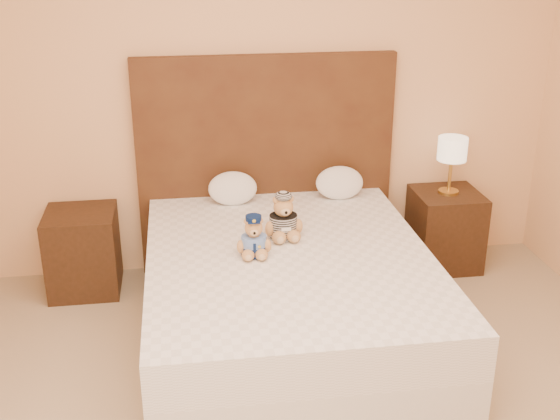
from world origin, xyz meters
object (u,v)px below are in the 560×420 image
object	(u,v)px
lamp	(452,152)
nightstand_left	(83,251)
pillow_left	(233,187)
nightstand_right	(445,229)
pillow_right	(340,181)
teddy_police	(254,236)
bed	(289,296)
teddy_prisoner	(283,217)

from	to	relation	value
lamp	nightstand_left	bearing A→B (deg)	180.00
pillow_left	nightstand_right	bearing A→B (deg)	-1.15
lamp	pillow_right	bearing A→B (deg)	177.77
lamp	teddy_police	xyz separation A→B (m)	(-1.45, -0.79, -0.18)
bed	teddy_police	xyz separation A→B (m)	(-0.20, 0.01, 0.39)
lamp	pillow_right	size ratio (longest dim) A/B	1.22
lamp	nightstand_right	bearing A→B (deg)	0.00
teddy_prisoner	pillow_left	xyz separation A→B (m)	(-0.25, 0.61, -0.02)
teddy_prisoner	bed	bearing A→B (deg)	-94.71
nightstand_right	pillow_left	size ratio (longest dim) A/B	1.70
lamp	teddy_prisoner	world-z (taller)	lamp
teddy_prisoner	lamp	bearing A→B (deg)	20.10
nightstand_left	teddy_police	world-z (taller)	teddy_police
bed	nightstand_left	distance (m)	1.48
pillow_right	nightstand_right	bearing A→B (deg)	-2.23
nightstand_left	lamp	bearing A→B (deg)	0.00
teddy_police	nightstand_right	bearing A→B (deg)	31.04
pillow_left	pillow_right	xyz separation A→B (m)	(0.73, 0.00, 0.00)
bed	pillow_left	bearing A→B (deg)	106.60
bed	lamp	xyz separation A→B (m)	(1.25, 0.80, 0.57)
teddy_prisoner	pillow_right	world-z (taller)	teddy_prisoner
nightstand_left	pillow_right	distance (m)	1.77
teddy_police	pillow_left	world-z (taller)	teddy_police
lamp	pillow_right	distance (m)	0.79
nightstand_right	lamp	size ratio (longest dim) A/B	1.38
bed	pillow_left	distance (m)	0.95
bed	nightstand_right	size ratio (longest dim) A/B	3.64
teddy_prisoner	pillow_right	xyz separation A→B (m)	(0.48, 0.61, -0.02)
lamp	teddy_police	distance (m)	1.66
bed	pillow_left	xyz separation A→B (m)	(-0.25, 0.83, 0.39)
teddy_prisoner	pillow_right	distance (m)	0.77
lamp	teddy_prisoner	xyz separation A→B (m)	(-1.25, -0.58, -0.16)
nightstand_right	teddy_prisoner	size ratio (longest dim) A/B	2.05
nightstand_left	teddy_prisoner	distance (m)	1.44
nightstand_left	pillow_left	world-z (taller)	pillow_left
nightstand_right	teddy_prisoner	world-z (taller)	teddy_prisoner
pillow_left	pillow_right	world-z (taller)	pillow_right
teddy_police	teddy_prisoner	size ratio (longest dim) A/B	0.88
nightstand_left	lamp	distance (m)	2.56
teddy_prisoner	nightstand_right	bearing A→B (deg)	20.10
bed	nightstand_right	xyz separation A→B (m)	(1.25, 0.80, -0.00)
nightstand_left	pillow_left	size ratio (longest dim) A/B	1.70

